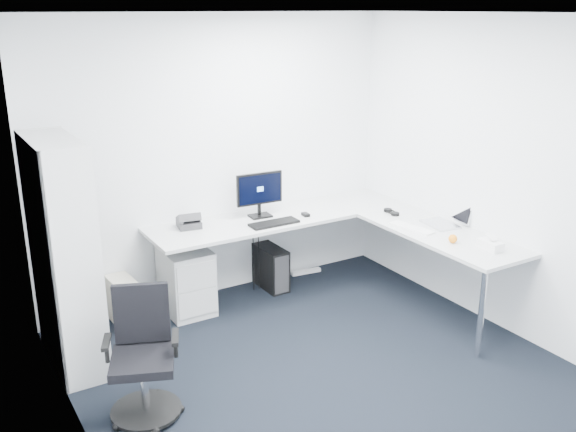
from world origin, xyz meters
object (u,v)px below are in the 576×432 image
monitor (260,194)px  laptop (441,212)px  task_chair (142,358)px  l_desk (305,264)px  bookshelf (64,255)px

monitor → laptop: monitor is taller
task_chair → laptop: laptop is taller
l_desk → laptop: bearing=-32.3°
bookshelf → monitor: bookshelf is taller
l_desk → bookshelf: 2.24m
l_desk → task_chair: size_ratio=3.00×
l_desk → laptop: laptop is taller
l_desk → laptop: size_ratio=7.83×
laptop → task_chair: bearing=-166.2°
laptop → bookshelf: bearing=175.7°
task_chair → laptop: 3.04m
l_desk → monitor: monitor is taller
l_desk → monitor: 0.79m
l_desk → bookshelf: bookshelf is taller
l_desk → laptop: 1.36m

